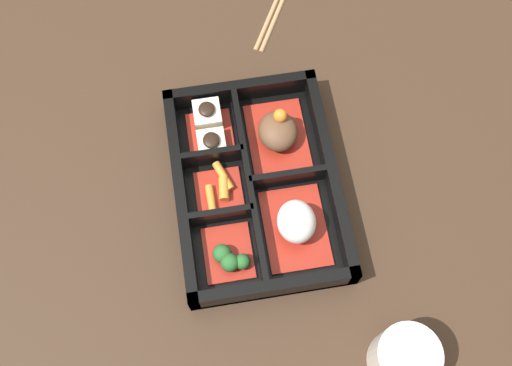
% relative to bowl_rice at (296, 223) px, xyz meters
% --- Properties ---
extents(ground_plane, '(3.00, 3.00, 0.00)m').
position_rel_bowl_rice_xyz_m(ground_plane, '(-0.07, -0.04, -0.03)').
color(ground_plane, '#382619').
extents(bento_base, '(0.30, 0.22, 0.01)m').
position_rel_bowl_rice_xyz_m(bento_base, '(-0.07, -0.04, -0.03)').
color(bento_base, black).
rests_on(bento_base, ground_plane).
extents(bento_rim, '(0.30, 0.22, 0.04)m').
position_rel_bowl_rice_xyz_m(bento_rim, '(-0.07, -0.04, -0.01)').
color(bento_rim, black).
rests_on(bento_rim, ground_plane).
extents(bowl_stew, '(0.11, 0.08, 0.05)m').
position_rel_bowl_rice_xyz_m(bowl_stew, '(-0.13, 0.00, -0.00)').
color(bowl_stew, maroon).
rests_on(bowl_stew, bento_base).
extents(bowl_rice, '(0.11, 0.08, 0.06)m').
position_rel_bowl_rice_xyz_m(bowl_rice, '(0.00, 0.00, 0.00)').
color(bowl_rice, maroon).
rests_on(bowl_rice, bento_base).
extents(bowl_tofu, '(0.09, 0.06, 0.04)m').
position_rel_bowl_rice_xyz_m(bowl_tofu, '(-0.16, -0.09, -0.01)').
color(bowl_tofu, maroon).
rests_on(bowl_tofu, bento_base).
extents(bowl_carrots, '(0.07, 0.06, 0.02)m').
position_rel_bowl_rice_xyz_m(bowl_carrots, '(-0.07, -0.09, -0.02)').
color(bowl_carrots, maroon).
rests_on(bowl_carrots, bento_base).
extents(bowl_greens, '(0.08, 0.06, 0.03)m').
position_rel_bowl_rice_xyz_m(bowl_greens, '(0.03, -0.09, -0.01)').
color(bowl_greens, maroon).
rests_on(bowl_greens, bento_base).
extents(tea_cup, '(0.07, 0.07, 0.07)m').
position_rel_bowl_rice_xyz_m(tea_cup, '(0.18, 0.09, 0.00)').
color(tea_cup, beige).
rests_on(tea_cup, ground_plane).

